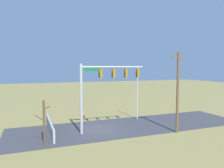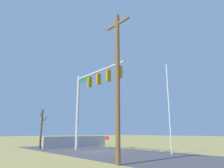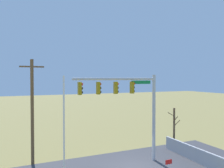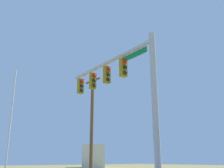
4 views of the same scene
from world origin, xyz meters
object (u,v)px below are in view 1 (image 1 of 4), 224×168
(bare_tree, at_px, (44,122))
(open_sign, at_px, (83,118))
(utility_pole, at_px, (178,91))
(flagpole, at_px, (137,93))
(signal_mast, at_px, (102,83))

(bare_tree, height_order, open_sign, bare_tree)
(utility_pole, bearing_deg, open_sign, -36.02)
(flagpole, height_order, open_sign, flagpole)
(utility_pole, relative_size, bare_tree, 2.13)
(flagpole, relative_size, bare_tree, 1.78)
(flagpole, relative_size, open_sign, 5.85)
(signal_mast, height_order, utility_pole, utility_pole)
(signal_mast, xyz_separation_m, bare_tree, (6.05, 1.94, -3.22))
(signal_mast, distance_m, utility_pole, 8.03)
(flagpole, bearing_deg, utility_pole, 100.75)
(signal_mast, xyz_separation_m, flagpole, (-6.09, -3.43, -1.71))
(signal_mast, xyz_separation_m, utility_pole, (-7.34, 3.16, -0.85))
(bare_tree, bearing_deg, utility_pole, 174.80)
(signal_mast, bearing_deg, bare_tree, 17.78)
(open_sign, bearing_deg, bare_tree, 47.32)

